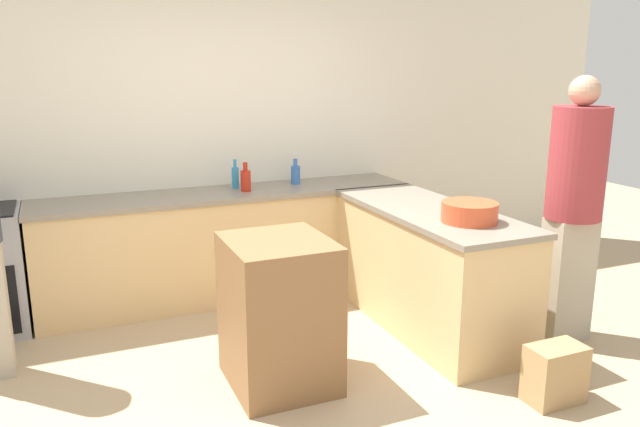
{
  "coord_description": "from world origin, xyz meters",
  "views": [
    {
      "loc": [
        -1.26,
        -3.02,
        1.91
      ],
      "look_at": [
        0.32,
        0.66,
        0.94
      ],
      "focal_mm": 35.0,
      "sensor_mm": 36.0,
      "label": 1
    }
  ],
  "objects_px": {
    "dish_soap_bottle": "(235,177)",
    "person_at_peninsula": "(574,202)",
    "island_table": "(279,313)",
    "hot_sauce_bottle": "(246,180)",
    "mixing_bowl": "(469,212)",
    "water_bottle_blue": "(295,174)",
    "paper_bag": "(555,374)"
  },
  "relations": [
    {
      "from": "mixing_bowl",
      "to": "paper_bag",
      "type": "relative_size",
      "value": 1.07
    },
    {
      "from": "water_bottle_blue",
      "to": "person_at_peninsula",
      "type": "relative_size",
      "value": 0.12
    },
    {
      "from": "island_table",
      "to": "dish_soap_bottle",
      "type": "relative_size",
      "value": 3.74
    },
    {
      "from": "mixing_bowl",
      "to": "hot_sauce_bottle",
      "type": "xyz_separation_m",
      "value": [
        -1.06,
        1.54,
        0.03
      ]
    },
    {
      "from": "water_bottle_blue",
      "to": "paper_bag",
      "type": "distance_m",
      "value": 2.67
    },
    {
      "from": "island_table",
      "to": "mixing_bowl",
      "type": "bearing_deg",
      "value": -1.75
    },
    {
      "from": "mixing_bowl",
      "to": "island_table",
      "type": "bearing_deg",
      "value": 178.25
    },
    {
      "from": "island_table",
      "to": "hot_sauce_bottle",
      "type": "distance_m",
      "value": 1.61
    },
    {
      "from": "mixing_bowl",
      "to": "hot_sauce_bottle",
      "type": "height_order",
      "value": "hot_sauce_bottle"
    },
    {
      "from": "dish_soap_bottle",
      "to": "hot_sauce_bottle",
      "type": "distance_m",
      "value": 0.16
    },
    {
      "from": "dish_soap_bottle",
      "to": "person_at_peninsula",
      "type": "distance_m",
      "value": 2.6
    },
    {
      "from": "person_at_peninsula",
      "to": "paper_bag",
      "type": "bearing_deg",
      "value": -136.44
    },
    {
      "from": "dish_soap_bottle",
      "to": "person_at_peninsula",
      "type": "height_order",
      "value": "person_at_peninsula"
    },
    {
      "from": "island_table",
      "to": "mixing_bowl",
      "type": "relative_size",
      "value": 2.47
    },
    {
      "from": "island_table",
      "to": "paper_bag",
      "type": "distance_m",
      "value": 1.63
    },
    {
      "from": "hot_sauce_bottle",
      "to": "paper_bag",
      "type": "height_order",
      "value": "hot_sauce_bottle"
    },
    {
      "from": "island_table",
      "to": "water_bottle_blue",
      "type": "distance_m",
      "value": 1.86
    },
    {
      "from": "island_table",
      "to": "person_at_peninsula",
      "type": "relative_size",
      "value": 0.5
    },
    {
      "from": "dish_soap_bottle",
      "to": "hot_sauce_bottle",
      "type": "bearing_deg",
      "value": -73.67
    },
    {
      "from": "mixing_bowl",
      "to": "water_bottle_blue",
      "type": "relative_size",
      "value": 1.69
    },
    {
      "from": "island_table",
      "to": "person_at_peninsula",
      "type": "bearing_deg",
      "value": -5.32
    },
    {
      "from": "island_table",
      "to": "hot_sauce_bottle",
      "type": "height_order",
      "value": "hot_sauce_bottle"
    },
    {
      "from": "hot_sauce_bottle",
      "to": "water_bottle_blue",
      "type": "relative_size",
      "value": 1.09
    },
    {
      "from": "island_table",
      "to": "water_bottle_blue",
      "type": "bearing_deg",
      "value": 65.69
    },
    {
      "from": "hot_sauce_bottle",
      "to": "water_bottle_blue",
      "type": "bearing_deg",
      "value": 14.95
    },
    {
      "from": "water_bottle_blue",
      "to": "person_at_peninsula",
      "type": "bearing_deg",
      "value": -54.12
    },
    {
      "from": "dish_soap_bottle",
      "to": "water_bottle_blue",
      "type": "height_order",
      "value": "dish_soap_bottle"
    },
    {
      "from": "mixing_bowl",
      "to": "water_bottle_blue",
      "type": "height_order",
      "value": "water_bottle_blue"
    },
    {
      "from": "mixing_bowl",
      "to": "dish_soap_bottle",
      "type": "distance_m",
      "value": 2.02
    },
    {
      "from": "island_table",
      "to": "person_at_peninsula",
      "type": "height_order",
      "value": "person_at_peninsula"
    },
    {
      "from": "dish_soap_bottle",
      "to": "hot_sauce_bottle",
      "type": "xyz_separation_m",
      "value": [
        0.04,
        -0.15,
        -0.0
      ]
    },
    {
      "from": "island_table",
      "to": "paper_bag",
      "type": "height_order",
      "value": "island_table"
    }
  ]
}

